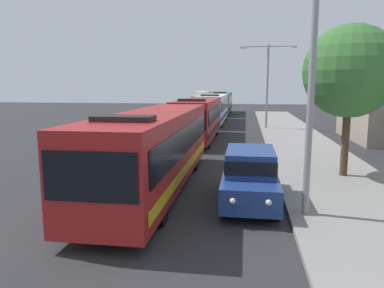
# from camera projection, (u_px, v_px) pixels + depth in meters

# --- Properties ---
(bus_lead) EXTENTS (2.58, 12.19, 3.21)m
(bus_lead) POSITION_uv_depth(u_px,v_px,m) (155.00, 147.00, 14.34)
(bus_lead) COLOR maroon
(bus_lead) RESTS_ON ground_plane
(bus_second_in_line) EXTENTS (2.58, 10.70, 3.21)m
(bus_second_in_line) POSITION_uv_depth(u_px,v_px,m) (198.00, 118.00, 27.13)
(bus_second_in_line) COLOR maroon
(bus_second_in_line) RESTS_ON ground_plane
(bus_middle) EXTENTS (2.58, 12.35, 3.21)m
(bus_middle) POSITION_uv_depth(u_px,v_px,m) (213.00, 108.00, 39.29)
(bus_middle) COLOR silver
(bus_middle) RESTS_ON ground_plane
(bus_fourth_in_line) EXTENTS (2.58, 12.12, 3.21)m
(bus_fourth_in_line) POSITION_uv_depth(u_px,v_px,m) (222.00, 102.00, 52.38)
(bus_fourth_in_line) COLOR #33724C
(bus_fourth_in_line) RESTS_ON ground_plane
(white_suv) EXTENTS (1.86, 4.60, 1.90)m
(white_suv) POSITION_uv_depth(u_px,v_px,m) (250.00, 174.00, 12.62)
(white_suv) COLOR navy
(white_suv) RESTS_ON ground_plane
(box_truck_oncoming) EXTENTS (2.35, 7.39, 3.15)m
(box_truck_oncoming) POSITION_uv_depth(u_px,v_px,m) (202.00, 101.00, 56.76)
(box_truck_oncoming) COLOR white
(box_truck_oncoming) RESTS_ON ground_plane
(streetlamp_near) EXTENTS (6.35, 0.28, 8.60)m
(streetlamp_near) POSITION_uv_depth(u_px,v_px,m) (314.00, 38.00, 10.48)
(streetlamp_near) COLOR gray
(streetlamp_near) RESTS_ON sidewalk
(streetlamp_mid) EXTENTS (5.08, 0.28, 7.62)m
(streetlamp_mid) POSITION_uv_depth(u_px,v_px,m) (268.00, 77.00, 33.38)
(streetlamp_mid) COLOR gray
(streetlamp_mid) RESTS_ON sidewalk
(roadside_tree) EXTENTS (3.94, 3.94, 6.49)m
(roadside_tree) POSITION_uv_depth(u_px,v_px,m) (350.00, 72.00, 15.41)
(roadside_tree) COLOR #4C3823
(roadside_tree) RESTS_ON sidewalk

